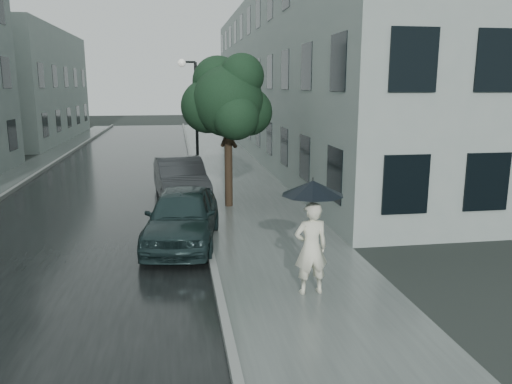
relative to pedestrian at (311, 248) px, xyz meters
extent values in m
plane|color=black|center=(-0.22, 1.00, -0.93)|extent=(120.00, 120.00, 0.00)
cube|color=slate|center=(0.03, 13.00, -0.92)|extent=(3.50, 60.00, 0.01)
cube|color=slate|center=(-1.79, 13.00, -0.85)|extent=(0.15, 60.00, 0.15)
cube|color=black|center=(-5.29, 13.00, -0.93)|extent=(6.85, 60.00, 0.00)
cube|color=slate|center=(-8.79, 13.00, -0.85)|extent=(0.15, 60.00, 0.15)
cube|color=#4C5451|center=(-9.72, 13.00, -0.92)|extent=(1.70, 60.00, 0.01)
cube|color=gray|center=(5.28, 20.50, 3.57)|extent=(7.00, 36.00, 9.00)
cube|color=black|center=(1.80, 20.50, 3.57)|extent=(0.08, 32.40, 7.20)
cube|color=gray|center=(-14.02, 31.00, 3.07)|extent=(7.00, 18.00, 8.00)
cube|color=black|center=(-10.54, 31.00, 3.07)|extent=(0.08, 16.20, 6.40)
imported|color=silver|center=(0.00, 0.00, 0.00)|extent=(0.70, 0.48, 1.84)
cylinder|color=black|center=(0.00, -0.02, 0.57)|extent=(0.02, 0.02, 0.98)
cone|color=black|center=(0.00, -0.02, 1.20)|extent=(1.54, 1.54, 0.28)
cylinder|color=black|center=(0.00, -0.02, 1.36)|extent=(0.02, 0.02, 0.08)
cylinder|color=black|center=(0.00, -0.02, 0.05)|extent=(0.03, 0.03, 0.06)
cylinder|color=#332619|center=(-0.82, 7.48, 0.38)|extent=(0.26, 0.26, 2.61)
sphere|color=#183620|center=(-0.82, 7.48, 2.57)|extent=(2.32, 2.32, 2.32)
sphere|color=#183620|center=(-0.10, 7.74, 2.21)|extent=(1.60, 1.60, 1.60)
sphere|color=#183620|center=(-1.44, 7.83, 2.40)|extent=(1.78, 1.78, 1.78)
sphere|color=#183620|center=(-0.64, 6.85, 2.12)|extent=(1.51, 1.51, 1.51)
sphere|color=#183620|center=(-1.08, 8.01, 3.20)|extent=(1.69, 1.69, 1.69)
sphere|color=#183620|center=(-0.38, 7.30, 3.37)|extent=(1.44, 1.44, 1.44)
cylinder|color=black|center=(-1.67, 11.65, 1.53)|extent=(0.12, 0.12, 4.91)
cylinder|color=black|center=(-1.67, 11.65, -0.83)|extent=(0.28, 0.28, 0.20)
cylinder|color=black|center=(-1.91, 11.59, 3.98)|extent=(0.51, 0.19, 0.08)
sphere|color=silver|center=(-2.20, 11.53, 3.93)|extent=(0.32, 0.32, 0.32)
imported|color=#192B2C|center=(-2.42, 3.57, -0.19)|extent=(2.28, 4.46, 1.46)
imported|color=black|center=(-2.42, 8.67, -0.18)|extent=(2.08, 4.66, 1.48)
camera|label=1|loc=(-2.50, -8.92, 3.09)|focal=35.00mm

